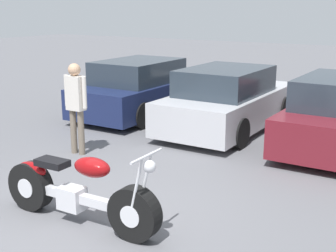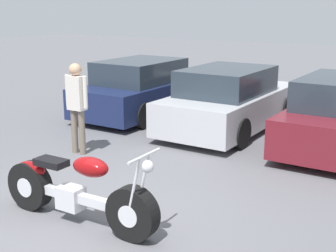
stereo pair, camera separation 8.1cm
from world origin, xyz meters
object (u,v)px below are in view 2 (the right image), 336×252
parked_car_silver (230,101)px  motorcycle (76,192)px  person_standing (77,101)px  parked_car_navy (145,89)px

parked_car_silver → motorcycle: bearing=-86.1°
parked_car_silver → person_standing: person_standing is taller
motorcycle → person_standing: 3.03m
motorcycle → person_standing: person_standing is taller
parked_car_silver → person_standing: 3.59m
motorcycle → parked_car_silver: size_ratio=0.58×
person_standing → parked_car_navy: bearing=104.4°
motorcycle → parked_car_navy: size_ratio=0.58×
parked_car_silver → person_standing: (-1.64, -3.17, 0.37)m
motorcycle → parked_car_silver: bearing=93.9°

